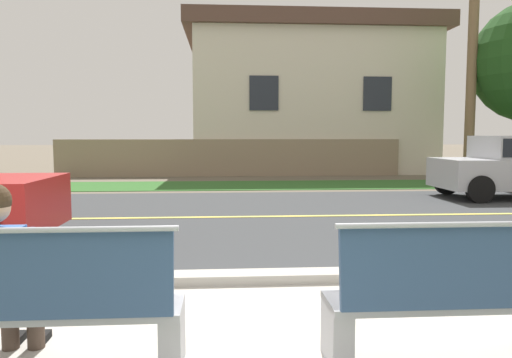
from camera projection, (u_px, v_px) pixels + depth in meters
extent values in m
plane|color=#665B4C|center=(232.00, 206.00, 10.79)|extent=(140.00, 140.00, 0.00)
cube|color=#ADA89E|center=(243.00, 278.00, 5.17)|extent=(44.00, 0.30, 0.11)
cube|color=#383A3D|center=(234.00, 217.00, 9.30)|extent=(52.00, 8.00, 0.01)
cube|color=#E0CC4C|center=(234.00, 217.00, 9.30)|extent=(48.00, 0.14, 0.01)
cube|color=#2D6026|center=(229.00, 185.00, 15.13)|extent=(48.00, 2.80, 0.02)
cube|color=#9EA0A8|center=(172.00, 337.00, 3.24)|extent=(0.14, 0.40, 0.45)
cube|color=#9EA0A8|center=(41.00, 310.00, 3.16)|extent=(1.81, 0.44, 0.05)
cube|color=navy|center=(28.00, 276.00, 2.94)|extent=(1.74, 0.12, 0.52)
cylinder|color=#9EA0A8|center=(25.00, 230.00, 2.91)|extent=(1.81, 0.04, 0.04)
cube|color=#9EA0A8|center=(337.00, 332.00, 3.31)|extent=(0.14, 0.40, 0.45)
cube|color=#9EA0A8|center=(458.00, 300.00, 3.35)|extent=(1.81, 0.44, 0.05)
cube|color=navy|center=(474.00, 267.00, 3.13)|extent=(1.74, 0.12, 0.52)
cylinder|color=#9EA0A8|center=(476.00, 224.00, 3.10)|extent=(1.81, 0.04, 0.04)
cylinder|color=#47382D|center=(23.00, 289.00, 3.33)|extent=(0.15, 0.42, 0.15)
cylinder|color=#47382D|center=(10.00, 321.00, 3.53)|extent=(0.12, 0.12, 0.43)
cube|color=black|center=(16.00, 341.00, 3.63)|extent=(0.09, 0.24, 0.07)
cylinder|color=#47382D|center=(35.00, 321.00, 3.55)|extent=(0.12, 0.12, 0.43)
cube|color=black|center=(40.00, 340.00, 3.64)|extent=(0.09, 0.24, 0.07)
cylinder|color=#33599E|center=(31.00, 263.00, 3.15)|extent=(0.09, 0.09, 0.46)
cylinder|color=black|center=(34.00, 216.00, 7.51)|extent=(0.64, 0.18, 0.64)
cylinder|color=black|center=(480.00, 189.00, 11.21)|extent=(0.64, 0.18, 0.64)
cylinder|color=black|center=(447.00, 182.00, 12.88)|extent=(0.64, 0.18, 0.64)
cylinder|color=brown|center=(472.00, 63.00, 15.92)|extent=(0.32, 0.32, 7.79)
cube|color=gray|center=(230.00, 158.00, 18.66)|extent=(13.00, 0.36, 1.40)
cube|color=beige|center=(307.00, 106.00, 21.89)|extent=(9.72, 6.40, 5.71)
cube|color=brown|center=(307.00, 34.00, 21.61)|extent=(10.50, 6.91, 0.60)
cube|color=#232833|center=(264.00, 93.00, 18.50)|extent=(1.10, 0.06, 1.30)
cube|color=#232833|center=(377.00, 94.00, 18.80)|extent=(1.10, 0.06, 1.30)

